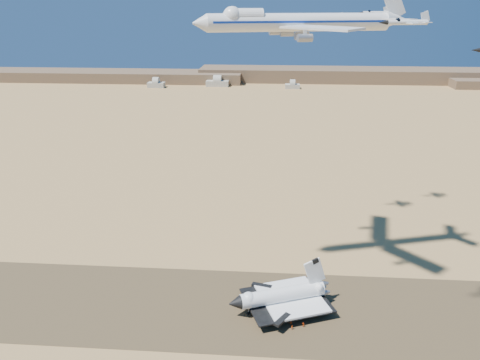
# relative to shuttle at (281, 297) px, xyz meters

# --- Properties ---
(ground) EXTENTS (1200.00, 1200.00, 0.00)m
(ground) POSITION_rel_shuttle_xyz_m (-21.65, -1.01, -5.13)
(ground) COLOR #AD824D
(ground) RESTS_ON ground
(runway) EXTENTS (600.00, 50.00, 0.06)m
(runway) POSITION_rel_shuttle_xyz_m (-21.65, -1.01, -5.10)
(runway) COLOR brown
(runway) RESTS_ON ground
(ridgeline) EXTENTS (960.00, 90.00, 18.00)m
(ridgeline) POSITION_rel_shuttle_xyz_m (43.66, 526.30, 2.50)
(ridgeline) COLOR brown
(ridgeline) RESTS_ON ground
(hangars) EXTENTS (200.50, 29.50, 30.00)m
(hangars) POSITION_rel_shuttle_xyz_m (-85.65, 477.43, -0.30)
(hangars) COLOR #B2AF9D
(hangars) RESTS_ON ground
(shuttle) EXTENTS (39.23, 32.30, 19.08)m
(shuttle) POSITION_rel_shuttle_xyz_m (0.00, 0.00, 0.00)
(shuttle) COLOR white
(shuttle) RESTS_ON runway
(carrier_747) EXTENTS (77.12, 57.68, 19.26)m
(carrier_747) POSITION_rel_shuttle_xyz_m (1.41, 26.54, 94.20)
(carrier_747) COLOR silver
(crew_a) EXTENTS (0.63, 0.77, 1.81)m
(crew_a) POSITION_rel_shuttle_xyz_m (3.40, -8.98, -4.16)
(crew_a) COLOR #D4400C
(crew_a) RESTS_ON runway
(crew_b) EXTENTS (0.58, 0.88, 1.69)m
(crew_b) POSITION_rel_shuttle_xyz_m (3.77, -11.66, -4.22)
(crew_b) COLOR #D4400C
(crew_b) RESTS_ON runway
(crew_c) EXTENTS (1.18, 1.05, 1.80)m
(crew_c) POSITION_rel_shuttle_xyz_m (7.65, -9.99, -4.17)
(crew_c) COLOR #D4400C
(crew_c) RESTS_ON runway
(chase_jet_a) EXTENTS (14.16, 8.22, 3.60)m
(chase_jet_a) POSITION_rel_shuttle_xyz_m (29.69, -12.73, 95.78)
(chase_jet_a) COLOR silver
(chase_jet_c) EXTENTS (16.34, 9.11, 4.09)m
(chase_jet_c) POSITION_rel_shuttle_xyz_m (17.71, 73.73, 93.31)
(chase_jet_c) COLOR silver
(chase_jet_d) EXTENTS (15.02, 8.61, 3.80)m
(chase_jet_d) POSITION_rel_shuttle_xyz_m (40.51, 87.37, 96.16)
(chase_jet_d) COLOR silver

